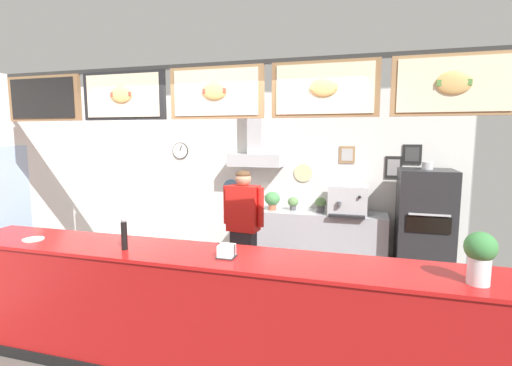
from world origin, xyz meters
name	(u,v)px	position (x,y,z in m)	size (l,w,h in m)	color
ground_plane	(224,344)	(0.00, 0.00, 0.00)	(6.59, 6.59, 0.00)	#514C47
back_wall_assembly	(280,172)	(-0.02, 2.56, 1.46)	(5.49, 2.99, 2.74)	gray
service_counter	(205,314)	(0.00, -0.45, 0.53)	(4.87, 0.65, 1.07)	maroon
back_prep_counter	(312,241)	(0.54, 2.35, 0.44)	(2.16, 0.54, 0.90)	#A3A5AD
pizza_oven	(424,228)	(2.07, 2.17, 0.80)	(0.70, 0.71, 1.69)	#232326
shop_worker	(243,230)	(-0.14, 1.05, 0.88)	(0.53, 0.26, 1.62)	#232328
espresso_machine	(348,200)	(1.05, 2.32, 1.11)	(0.55, 0.55, 0.42)	#B7BABF
potted_rosemary	(272,200)	(-0.08, 2.31, 1.06)	(0.23, 0.23, 0.28)	#9E563D
potted_sage	(321,204)	(0.66, 2.33, 1.03)	(0.17, 0.17, 0.23)	#4C4C51
potted_thyme	(293,203)	(0.23, 2.38, 1.02)	(0.16, 0.16, 0.20)	#4C4C51
pepper_grinder	(124,234)	(-0.70, -0.54, 1.20)	(0.05, 0.05, 0.28)	black
basil_vase	(480,256)	(2.02, -0.54, 1.25)	(0.20, 0.20, 0.35)	silver
condiment_plate	(33,239)	(-1.71, -0.52, 1.07)	(0.19, 0.19, 0.01)	white
napkin_holder	(227,252)	(0.22, -0.49, 1.11)	(0.15, 0.14, 0.12)	#262628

